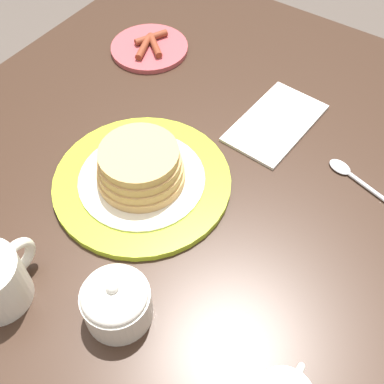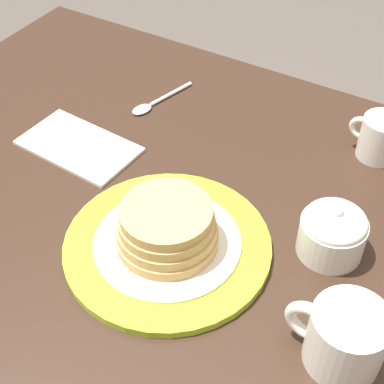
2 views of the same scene
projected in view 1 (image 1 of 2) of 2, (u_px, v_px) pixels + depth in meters
The scene contains 7 objects.
ground_plane at pixel (164, 367), 1.34m from camera, with size 8.00×8.00×0.00m, color #51473F.
dining_table at pixel (147, 252), 0.84m from camera, with size 1.29×0.91×0.76m.
pancake_plate at pixel (141, 174), 0.76m from camera, with size 0.29×0.29×0.08m.
side_plate_bacon at pixel (150, 47), 0.99m from camera, with size 0.16×0.16×0.02m.
sugar_bowl at pixel (116, 301), 0.61m from camera, with size 0.09×0.09×0.08m.
napkin at pixel (276, 123), 0.86m from camera, with size 0.20×0.12×0.01m.
spoon at pixel (352, 176), 0.78m from camera, with size 0.05×0.14×0.01m.
Camera 1 is at (-0.31, -0.31, 1.36)m, focal length 45.00 mm.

